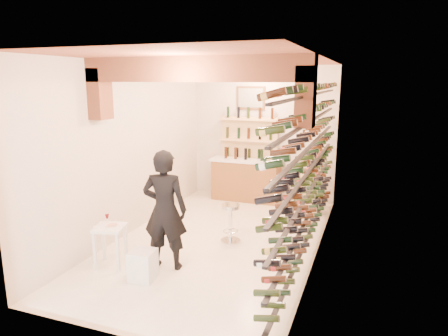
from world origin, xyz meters
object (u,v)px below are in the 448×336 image
at_px(wine_rack, 306,164).
at_px(white_stool, 143,265).
at_px(back_counter, 246,179).
at_px(tasting_table, 110,233).
at_px(person, 165,210).
at_px(chrome_barstool, 230,220).
at_px(crate_lower, 306,206).

distance_m(wine_rack, white_stool, 2.99).
xyz_separation_m(back_counter, tasting_table, (-0.93, -4.16, 0.00)).
height_order(wine_rack, back_counter, wine_rack).
distance_m(white_stool, person, 0.87).
bearing_deg(wine_rack, white_stool, -139.97).
xyz_separation_m(person, chrome_barstool, (0.60, 1.31, -0.53)).
xyz_separation_m(tasting_table, crate_lower, (2.48, 3.66, -0.38)).
xyz_separation_m(back_counter, person, (-0.09, -3.90, 0.40)).
xyz_separation_m(tasting_table, person, (0.84, 0.26, 0.40)).
xyz_separation_m(wine_rack, back_counter, (-1.83, 2.65, -1.02)).
distance_m(back_counter, tasting_table, 4.26).
xyz_separation_m(white_stool, crate_lower, (1.77, 3.87, -0.07)).
bearing_deg(wine_rack, tasting_table, -151.30).
height_order(back_counter, crate_lower, back_counter).
distance_m(person, chrome_barstool, 1.54).
relative_size(tasting_table, person, 0.42).
distance_m(tasting_table, person, 0.96).
bearing_deg(back_counter, tasting_table, -102.56).
bearing_deg(chrome_barstool, back_counter, 101.21).
bearing_deg(person, wine_rack, -158.08).
bearing_deg(tasting_table, person, 1.85).
bearing_deg(wine_rack, back_counter, 124.66).
bearing_deg(person, crate_lower, -126.97).
distance_m(back_counter, white_stool, 4.39).
xyz_separation_m(tasting_table, white_stool, (0.70, -0.21, -0.32)).
height_order(tasting_table, person, person).
relative_size(wine_rack, back_counter, 3.35).
relative_size(back_counter, chrome_barstool, 2.44).
relative_size(wine_rack, tasting_table, 7.20).
distance_m(back_counter, crate_lower, 1.67).
xyz_separation_m(back_counter, crate_lower, (1.55, -0.50, -0.38)).
relative_size(wine_rack, person, 3.05).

